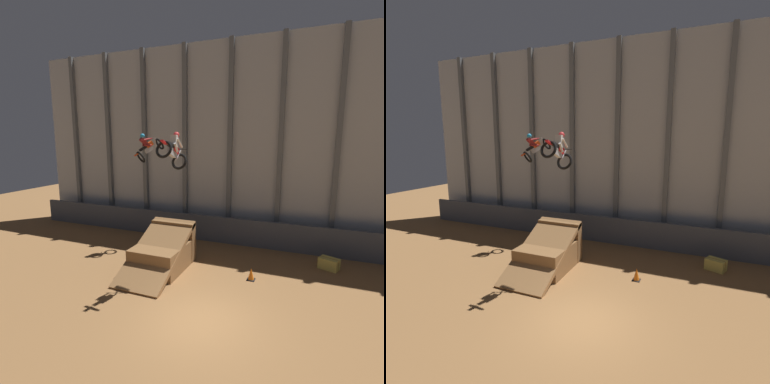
# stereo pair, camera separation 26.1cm
# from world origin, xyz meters

# --- Properties ---
(ground_plane) EXTENTS (60.00, 60.00, 0.00)m
(ground_plane) POSITION_xyz_m (0.00, 0.00, 0.00)
(ground_plane) COLOR olive
(arena_back_wall) EXTENTS (32.00, 0.40, 12.29)m
(arena_back_wall) POSITION_xyz_m (0.00, 9.44, 6.14)
(arena_back_wall) COLOR #ADB2B7
(arena_back_wall) RESTS_ON ground_plane
(lower_barrier) EXTENTS (31.36, 0.20, 1.63)m
(lower_barrier) POSITION_xyz_m (0.00, 8.20, 0.82)
(lower_barrier) COLOR #474C56
(lower_barrier) RESTS_ON ground_plane
(dirt_ramp) EXTENTS (2.37, 4.38, 2.25)m
(dirt_ramp) POSITION_xyz_m (-3.33, 3.69, 0.77)
(dirt_ramp) COLOR brown
(dirt_ramp) RESTS_ON ground_plane
(rider_bike_left_air) EXTENTS (1.55, 1.79, 1.70)m
(rider_bike_left_air) POSITION_xyz_m (-5.41, 5.96, 5.92)
(rider_bike_left_air) COLOR black
(rider_bike_right_air) EXTENTS (0.83, 1.72, 1.66)m
(rider_bike_right_air) POSITION_xyz_m (-2.07, 2.23, 5.93)
(rider_bike_right_air) COLOR black
(traffic_cone_near_ramp) EXTENTS (0.36, 0.36, 0.58)m
(traffic_cone_near_ramp) POSITION_xyz_m (1.05, 3.88, 0.28)
(traffic_cone_near_ramp) COLOR black
(traffic_cone_near_ramp) RESTS_ON ground_plane
(hay_bale_trackside) EXTENTS (1.06, 0.91, 0.57)m
(hay_bale_trackside) POSITION_xyz_m (4.42, 6.49, 0.28)
(hay_bale_trackside) COLOR #CCB751
(hay_bale_trackside) RESTS_ON ground_plane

